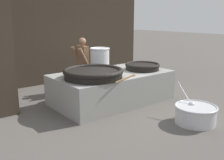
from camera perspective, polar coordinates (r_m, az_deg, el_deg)
ground_plane at (r=7.33m, az=0.00°, el=-4.63°), size 60.00×60.00×0.00m
back_wall at (r=9.57m, az=-11.65°, el=9.98°), size 7.07×0.24×3.47m
support_pillar at (r=6.56m, az=-23.15°, el=7.65°), size 0.46×0.46×3.47m
hearth_platform at (r=7.22m, az=0.00°, el=-1.57°), size 3.17×1.78×0.81m
giant_wok_near at (r=6.51m, az=-4.09°, el=1.52°), size 1.50×1.50×0.23m
giant_wok_far at (r=7.58m, az=6.62°, el=2.98°), size 0.99×0.99×0.18m
stock_pot at (r=7.54m, az=-2.66°, el=4.74°), size 0.57×0.57×0.62m
stirring_paddle at (r=6.45m, az=3.17°, el=0.46°), size 0.96×0.44×0.04m
cook at (r=8.16m, az=-6.43°, el=3.74°), size 0.41×0.62×1.68m
prep_bowl_vegetables at (r=6.09m, az=17.72°, el=-6.94°), size 0.92×1.17×0.78m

